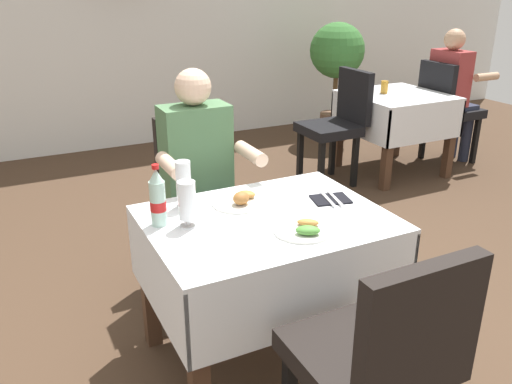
{
  "coord_description": "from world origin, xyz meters",
  "views": [
    {
      "loc": [
        -1.09,
        -1.68,
        1.68
      ],
      "look_at": [
        -0.13,
        0.26,
        0.81
      ],
      "focal_mm": 37.28,
      "sensor_mm": 36.0,
      "label": 1
    }
  ],
  "objects_px": {
    "seated_diner_far": "(200,174)",
    "background_table_tumbler": "(384,87)",
    "chair_near_camera_side": "(378,357)",
    "plate_near_camera": "(304,229)",
    "main_dining_table": "(266,254)",
    "beer_glass_middle": "(187,203)",
    "beer_glass_left": "(184,184)",
    "background_chair_left": "(338,120)",
    "background_patron": "(453,89)",
    "plate_far_diner": "(240,200)",
    "cola_bottle_primary": "(158,199)",
    "background_dining_table": "(395,115)",
    "background_chair_right": "(446,106)",
    "chair_far_diner_seat": "(202,193)",
    "napkin_cutlery_set": "(331,199)",
    "potted_plant_corner": "(337,60)"
  },
  "relations": [
    {
      "from": "seated_diner_far",
      "to": "background_table_tumbler",
      "type": "bearing_deg",
      "value": 28.65
    },
    {
      "from": "chair_near_camera_side",
      "to": "plate_near_camera",
      "type": "distance_m",
      "value": 0.62
    },
    {
      "from": "main_dining_table",
      "to": "beer_glass_middle",
      "type": "distance_m",
      "value": 0.44
    },
    {
      "from": "beer_glass_left",
      "to": "background_chair_left",
      "type": "bearing_deg",
      "value": 38.99
    },
    {
      "from": "plate_near_camera",
      "to": "beer_glass_middle",
      "type": "relative_size",
      "value": 1.22
    },
    {
      "from": "background_patron",
      "to": "plate_far_diner",
      "type": "bearing_deg",
      "value": -151.16
    },
    {
      "from": "main_dining_table",
      "to": "seated_diner_far",
      "type": "bearing_deg",
      "value": 94.01
    },
    {
      "from": "plate_far_diner",
      "to": "background_chair_left",
      "type": "relative_size",
      "value": 0.24
    },
    {
      "from": "main_dining_table",
      "to": "beer_glass_middle",
      "type": "relative_size",
      "value": 5.19
    },
    {
      "from": "beer_glass_left",
      "to": "background_table_tumbler",
      "type": "bearing_deg",
      "value": 33.55
    },
    {
      "from": "plate_near_camera",
      "to": "beer_glass_middle",
      "type": "height_order",
      "value": "beer_glass_middle"
    },
    {
      "from": "plate_near_camera",
      "to": "cola_bottle_primary",
      "type": "height_order",
      "value": "cola_bottle_primary"
    },
    {
      "from": "chair_near_camera_side",
      "to": "background_chair_left",
      "type": "bearing_deg",
      "value": 57.86
    },
    {
      "from": "main_dining_table",
      "to": "beer_glass_middle",
      "type": "xyz_separation_m",
      "value": [
        -0.33,
        0.06,
        0.28
      ]
    },
    {
      "from": "cola_bottle_primary",
      "to": "background_dining_table",
      "type": "height_order",
      "value": "cola_bottle_primary"
    },
    {
      "from": "background_chair_left",
      "to": "background_patron",
      "type": "bearing_deg",
      "value": 0.0
    },
    {
      "from": "plate_far_diner",
      "to": "beer_glass_middle",
      "type": "relative_size",
      "value": 1.2
    },
    {
      "from": "seated_diner_far",
      "to": "beer_glass_middle",
      "type": "relative_size",
      "value": 6.38
    },
    {
      "from": "plate_near_camera",
      "to": "cola_bottle_primary",
      "type": "bearing_deg",
      "value": 146.79
    },
    {
      "from": "chair_near_camera_side",
      "to": "background_chair_right",
      "type": "height_order",
      "value": "same"
    },
    {
      "from": "chair_far_diner_seat",
      "to": "napkin_cutlery_set",
      "type": "xyz_separation_m",
      "value": [
        0.35,
        -0.75,
        0.18
      ]
    },
    {
      "from": "seated_diner_far",
      "to": "plate_far_diner",
      "type": "xyz_separation_m",
      "value": [
        0.0,
        -0.5,
        0.03
      ]
    },
    {
      "from": "beer_glass_left",
      "to": "chair_far_diner_seat",
      "type": "bearing_deg",
      "value": 61.91
    },
    {
      "from": "beer_glass_left",
      "to": "beer_glass_middle",
      "type": "height_order",
      "value": "beer_glass_left"
    },
    {
      "from": "main_dining_table",
      "to": "background_patron",
      "type": "relative_size",
      "value": 0.81
    },
    {
      "from": "main_dining_table",
      "to": "cola_bottle_primary",
      "type": "relative_size",
      "value": 3.87
    },
    {
      "from": "potted_plant_corner",
      "to": "background_chair_right",
      "type": "bearing_deg",
      "value": -66.21
    },
    {
      "from": "chair_far_diner_seat",
      "to": "seated_diner_far",
      "type": "height_order",
      "value": "seated_diner_far"
    },
    {
      "from": "seated_diner_far",
      "to": "beer_glass_middle",
      "type": "xyz_separation_m",
      "value": [
        -0.28,
        -0.61,
        0.12
      ]
    },
    {
      "from": "main_dining_table",
      "to": "background_patron",
      "type": "distance_m",
      "value": 3.43
    },
    {
      "from": "main_dining_table",
      "to": "background_chair_left",
      "type": "bearing_deg",
      "value": 47.98
    },
    {
      "from": "chair_near_camera_side",
      "to": "background_dining_table",
      "type": "relative_size",
      "value": 1.18
    },
    {
      "from": "chair_near_camera_side",
      "to": "plate_far_diner",
      "type": "relative_size",
      "value": 4.11
    },
    {
      "from": "chair_near_camera_side",
      "to": "potted_plant_corner",
      "type": "height_order",
      "value": "potted_plant_corner"
    },
    {
      "from": "napkin_cutlery_set",
      "to": "background_chair_left",
      "type": "height_order",
      "value": "background_chair_left"
    },
    {
      "from": "beer_glass_left",
      "to": "potted_plant_corner",
      "type": "bearing_deg",
      "value": 45.29
    },
    {
      "from": "cola_bottle_primary",
      "to": "background_table_tumbler",
      "type": "relative_size",
      "value": 2.41
    },
    {
      "from": "seated_diner_far",
      "to": "background_chair_right",
      "type": "height_order",
      "value": "seated_diner_far"
    },
    {
      "from": "plate_far_diner",
      "to": "background_patron",
      "type": "bearing_deg",
      "value": 28.84
    },
    {
      "from": "main_dining_table",
      "to": "chair_near_camera_side",
      "type": "xyz_separation_m",
      "value": [
        -0.0,
        -0.78,
        0.01
      ]
    },
    {
      "from": "plate_far_diner",
      "to": "cola_bottle_primary",
      "type": "bearing_deg",
      "value": -173.35
    },
    {
      "from": "cola_bottle_primary",
      "to": "napkin_cutlery_set",
      "type": "bearing_deg",
      "value": -6.98
    },
    {
      "from": "background_chair_right",
      "to": "napkin_cutlery_set",
      "type": "bearing_deg",
      "value": -144.8
    },
    {
      "from": "chair_near_camera_side",
      "to": "beer_glass_middle",
      "type": "bearing_deg",
      "value": 111.39
    },
    {
      "from": "seated_diner_far",
      "to": "background_chair_left",
      "type": "bearing_deg",
      "value": 34.05
    },
    {
      "from": "chair_far_diner_seat",
      "to": "cola_bottle_primary",
      "type": "relative_size",
      "value": 3.67
    },
    {
      "from": "main_dining_table",
      "to": "background_chair_left",
      "type": "distance_m",
      "value": 2.43
    },
    {
      "from": "plate_far_diner",
      "to": "napkin_cutlery_set",
      "type": "bearing_deg",
      "value": -19.71
    },
    {
      "from": "plate_far_diner",
      "to": "background_patron",
      "type": "relative_size",
      "value": 0.19
    },
    {
      "from": "beer_glass_left",
      "to": "background_table_tumbler",
      "type": "distance_m",
      "value": 2.92
    }
  ]
}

